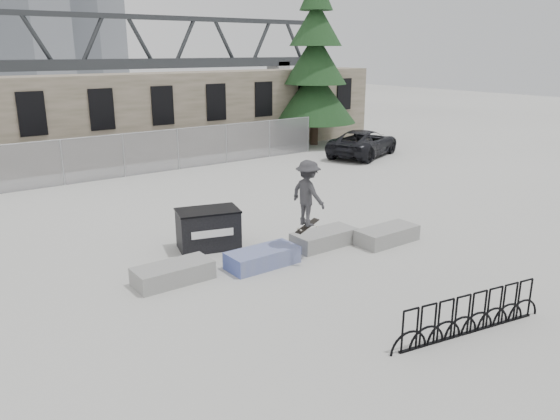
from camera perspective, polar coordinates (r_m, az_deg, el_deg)
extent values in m
plane|color=#BBBCB6|center=(15.85, 0.73, -4.68)|extent=(120.00, 120.00, 0.00)
cube|color=#6A604E|center=(29.62, -18.83, 8.87)|extent=(36.00, 2.50, 4.50)
cube|color=black|center=(27.51, -24.51, 9.13)|extent=(1.20, 0.12, 2.00)
cube|color=black|center=(28.35, -18.14, 9.96)|extent=(1.20, 0.12, 2.00)
cube|color=black|center=(29.52, -12.18, 10.62)|extent=(1.20, 0.12, 2.00)
cube|color=black|center=(30.97, -6.70, 11.13)|extent=(1.20, 0.12, 2.00)
cube|color=black|center=(32.67, -1.73, 11.50)|extent=(1.20, 0.12, 2.00)
cube|color=black|center=(34.59, 2.72, 11.77)|extent=(1.20, 0.12, 2.00)
cube|color=black|center=(36.69, 6.69, 11.94)|extent=(1.20, 0.12, 2.00)
cylinder|color=gray|center=(25.49, -21.79, 4.62)|extent=(0.06, 0.06, 2.00)
cylinder|color=gray|center=(26.30, -16.01, 5.49)|extent=(0.06, 0.06, 2.00)
cylinder|color=gray|center=(27.36, -10.61, 6.25)|extent=(0.06, 0.06, 2.00)
cylinder|color=gray|center=(28.64, -5.64, 6.90)|extent=(0.06, 0.06, 2.00)
cylinder|color=gray|center=(30.12, -1.12, 7.44)|extent=(0.06, 0.06, 2.00)
cylinder|color=gray|center=(31.77, 2.97, 7.89)|extent=(0.06, 0.06, 2.00)
cube|color=#99999E|center=(26.30, -16.01, 5.49)|extent=(22.00, 0.02, 2.00)
cylinder|color=gray|center=(26.14, -16.19, 7.64)|extent=(22.00, 0.04, 0.04)
cube|color=gray|center=(14.24, -11.10, -6.50)|extent=(2.00, 0.90, 0.47)
cube|color=#2D471E|center=(14.17, -11.14, -5.84)|extent=(1.76, 0.66, 0.10)
cube|color=#374AA5|center=(14.98, -1.85, -5.00)|extent=(2.00, 0.90, 0.47)
cube|color=#2D471E|center=(14.92, -1.85, -4.37)|extent=(1.76, 0.66, 0.10)
cube|color=gray|center=(16.52, 4.62, -2.96)|extent=(2.00, 0.90, 0.47)
cube|color=#2D471E|center=(16.47, 4.64, -2.38)|extent=(1.76, 0.66, 0.10)
cube|color=gray|center=(17.07, 11.13, -2.58)|extent=(2.00, 0.90, 0.47)
cube|color=#2D471E|center=(17.01, 11.16, -2.02)|extent=(1.76, 0.66, 0.10)
cube|color=black|center=(16.34, -7.50, -2.04)|extent=(1.98, 1.50, 1.14)
cube|color=black|center=(16.16, -7.58, -0.05)|extent=(2.04, 1.55, 0.05)
cube|color=white|center=(15.82, -7.05, -2.48)|extent=(1.19, 0.36, 0.22)
cube|color=black|center=(12.34, 19.08, -12.00)|extent=(3.55, 0.70, 0.04)
torus|color=black|center=(11.17, 13.41, -12.15)|extent=(0.88, 0.21, 0.89)
torus|color=black|center=(11.44, 15.20, -11.57)|extent=(0.88, 0.21, 0.89)
torus|color=black|center=(11.72, 16.89, -11.01)|extent=(0.88, 0.21, 0.89)
torus|color=black|center=(12.00, 18.50, -10.47)|extent=(0.88, 0.21, 0.89)
torus|color=black|center=(12.30, 20.03, -9.95)|extent=(0.88, 0.21, 0.89)
torus|color=black|center=(12.61, 21.48, -9.45)|extent=(0.88, 0.21, 0.89)
torus|color=black|center=(12.92, 22.85, -8.97)|extent=(0.88, 0.21, 0.89)
torus|color=black|center=(13.25, 24.16, -8.50)|extent=(0.88, 0.21, 0.89)
cylinder|color=#38281E|center=(34.21, 3.59, 9.08)|extent=(0.50, 0.50, 2.68)
cone|color=black|center=(34.04, 3.64, 11.84)|extent=(5.06, 5.06, 3.20)
cone|color=black|center=(33.94, 3.71, 15.55)|extent=(3.81, 3.81, 3.00)
cone|color=black|center=(33.97, 3.78, 18.92)|extent=(3.14, 3.14, 2.60)
cube|color=#2D3033|center=(69.43, -21.24, 13.96)|extent=(70.00, 3.00, 1.20)
cube|color=#2D3033|center=(69.52, -21.73, 18.48)|extent=(70.00, 0.60, 0.60)
cube|color=gray|center=(82.87, -0.19, 13.88)|extent=(2.00, 3.00, 4.00)
imported|color=black|center=(30.79, 8.72, 6.95)|extent=(5.79, 4.21, 1.46)
imported|color=#2F2F32|center=(14.76, 2.93, 1.77)|extent=(0.74, 1.20, 1.81)
cube|color=black|center=(15.02, 2.88, -1.67)|extent=(0.79, 0.31, 0.27)
cylinder|color=beige|center=(14.82, 2.21, -2.12)|extent=(0.06, 0.03, 0.06)
cylinder|color=beige|center=(14.93, 1.87, -1.99)|extent=(0.06, 0.03, 0.06)
cylinder|color=beige|center=(15.16, 3.87, -1.72)|extent=(0.06, 0.03, 0.06)
cylinder|color=beige|center=(15.26, 3.53, -1.59)|extent=(0.06, 0.03, 0.06)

